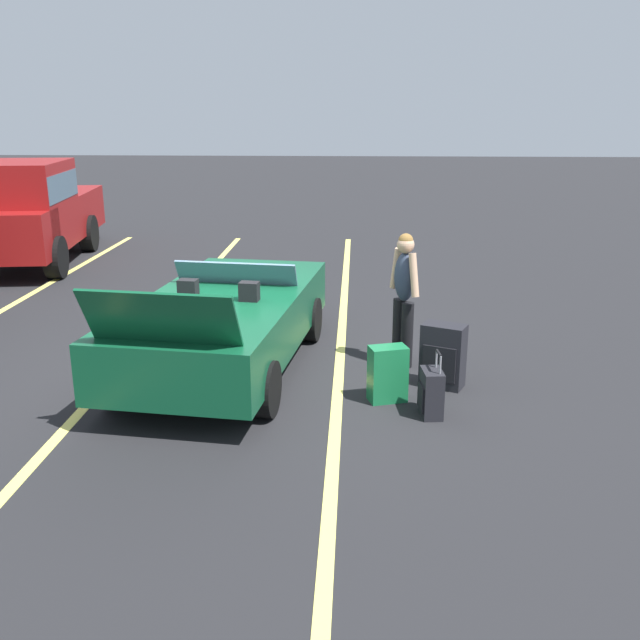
{
  "coord_description": "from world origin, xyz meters",
  "views": [
    {
      "loc": [
        -8.13,
        -1.56,
        3.08
      ],
      "look_at": [
        -0.36,
        -1.17,
        0.75
      ],
      "focal_mm": 39.84,
      "sensor_mm": 36.0,
      "label": 1
    }
  ],
  "objects_px": {
    "suitcase_medium_bright": "(388,374)",
    "parked_pickup_truck_near": "(24,210)",
    "suitcase_small_carryon": "(431,393)",
    "suitcase_large_black": "(443,356)",
    "traveler_person": "(404,292)",
    "convertible_car": "(230,318)"
  },
  "relations": [
    {
      "from": "parked_pickup_truck_near",
      "to": "suitcase_small_carryon",
      "type": "bearing_deg",
      "value": 38.98
    },
    {
      "from": "suitcase_small_carryon",
      "to": "traveler_person",
      "type": "bearing_deg",
      "value": -88.4
    },
    {
      "from": "convertible_car",
      "to": "parked_pickup_truck_near",
      "type": "distance_m",
      "value": 7.61
    },
    {
      "from": "suitcase_small_carryon",
      "to": "traveler_person",
      "type": "xyz_separation_m",
      "value": [
        1.54,
        0.21,
        0.68
      ]
    },
    {
      "from": "suitcase_medium_bright",
      "to": "suitcase_small_carryon",
      "type": "relative_size",
      "value": 0.88
    },
    {
      "from": "convertible_car",
      "to": "suitcase_small_carryon",
      "type": "xyz_separation_m",
      "value": [
        -1.46,
        -2.34,
        -0.34
      ]
    },
    {
      "from": "suitcase_small_carryon",
      "to": "parked_pickup_truck_near",
      "type": "bearing_deg",
      "value": -49.48
    },
    {
      "from": "suitcase_small_carryon",
      "to": "traveler_person",
      "type": "distance_m",
      "value": 1.7
    },
    {
      "from": "parked_pickup_truck_near",
      "to": "traveler_person",
      "type": "bearing_deg",
      "value": 45.13
    },
    {
      "from": "suitcase_large_black",
      "to": "traveler_person",
      "type": "xyz_separation_m",
      "value": [
        0.71,
        0.42,
        0.56
      ]
    },
    {
      "from": "suitcase_small_carryon",
      "to": "parked_pickup_truck_near",
      "type": "xyz_separation_m",
      "value": [
        7.07,
        7.46,
        0.86
      ]
    },
    {
      "from": "suitcase_medium_bright",
      "to": "suitcase_small_carryon",
      "type": "xyz_separation_m",
      "value": [
        -0.38,
        -0.44,
        -0.06
      ]
    },
    {
      "from": "suitcase_medium_bright",
      "to": "suitcase_small_carryon",
      "type": "distance_m",
      "value": 0.58
    },
    {
      "from": "convertible_car",
      "to": "suitcase_medium_bright",
      "type": "xyz_separation_m",
      "value": [
        -1.09,
        -1.9,
        -0.28
      ]
    },
    {
      "from": "suitcase_medium_bright",
      "to": "traveler_person",
      "type": "height_order",
      "value": "traveler_person"
    },
    {
      "from": "traveler_person",
      "to": "suitcase_large_black",
      "type": "bearing_deg",
      "value": 92.24
    },
    {
      "from": "suitcase_large_black",
      "to": "suitcase_small_carryon",
      "type": "distance_m",
      "value": 0.86
    },
    {
      "from": "suitcase_small_carryon",
      "to": "parked_pickup_truck_near",
      "type": "distance_m",
      "value": 10.32
    },
    {
      "from": "convertible_car",
      "to": "parked_pickup_truck_near",
      "type": "bearing_deg",
      "value": 49.46
    },
    {
      "from": "suitcase_large_black",
      "to": "suitcase_small_carryon",
      "type": "relative_size",
      "value": 1.06
    },
    {
      "from": "convertible_car",
      "to": "traveler_person",
      "type": "distance_m",
      "value": 2.16
    },
    {
      "from": "suitcase_medium_bright",
      "to": "parked_pickup_truck_near",
      "type": "relative_size",
      "value": 0.12
    }
  ]
}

